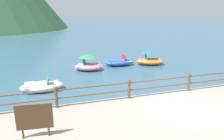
{
  "coord_description": "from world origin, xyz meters",
  "views": [
    {
      "loc": [
        -5.3,
        -7.19,
        4.45
      ],
      "look_at": [
        -1.49,
        5.0,
        0.9
      ],
      "focal_mm": 33.48,
      "sensor_mm": 36.0,
      "label": 1
    }
  ],
  "objects": [
    {
      "name": "pedal_boat_3",
      "position": [
        -2.3,
        8.59,
        0.44
      ],
      "size": [
        2.55,
        1.96,
        1.27
      ],
      "color": "pink",
      "rests_on": "ground"
    },
    {
      "name": "sign_board",
      "position": [
        -5.89,
        -0.56,
        1.13
      ],
      "size": [
        1.18,
        0.18,
        1.19
      ],
      "color": "beige",
      "rests_on": "promenade_dock"
    },
    {
      "name": "dock_railing",
      "position": [
        -0.0,
        1.55,
        0.97
      ],
      "size": [
        23.92,
        0.12,
        0.95
      ],
      "color": "brown",
      "rests_on": "promenade_dock"
    },
    {
      "name": "pedal_boat_0",
      "position": [
        -5.8,
        5.03,
        0.27
      ],
      "size": [
        2.48,
        1.41,
        0.86
      ],
      "color": "white",
      "rests_on": "ground"
    },
    {
      "name": "pedal_boat_1",
      "position": [
        3.2,
        8.82,
        0.43
      ],
      "size": [
        2.7,
        2.02,
        1.26
      ],
      "color": "orange",
      "rests_on": "ground"
    },
    {
      "name": "pedal_boat_2",
      "position": [
        0.52,
        9.37,
        0.29
      ],
      "size": [
        2.57,
        1.31,
        0.88
      ],
      "color": "blue",
      "rests_on": "ground"
    },
    {
      "name": "ground_plane",
      "position": [
        0.0,
        40.0,
        0.0
      ],
      "size": [
        200.0,
        200.0,
        0.0
      ],
      "primitive_type": "plane",
      "color": "#38607A"
    },
    {
      "name": "promenade_dock",
      "position": [
        0.0,
        -2.2,
        0.2
      ],
      "size": [
        28.0,
        8.0,
        0.4
      ],
      "primitive_type": "cube",
      "color": "#A39989",
      "rests_on": "ground"
    }
  ]
}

